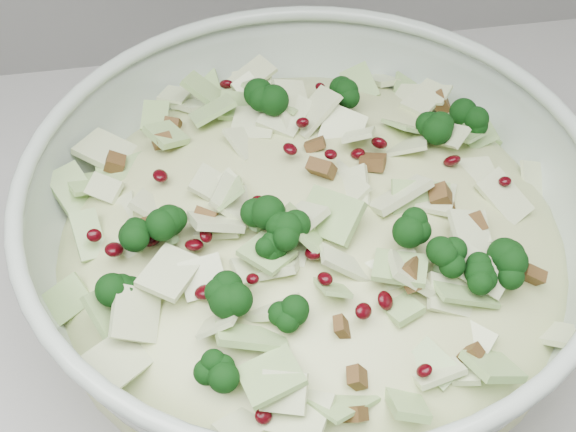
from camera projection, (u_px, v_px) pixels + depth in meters
name	position (u px, v px, depth m)	size (l,w,h in m)	color
mixing_bowl	(311.00, 250.00, 0.60)	(0.45, 0.45, 0.17)	#ACBDAF
salad	(312.00, 227.00, 0.58)	(0.42, 0.42, 0.17)	beige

